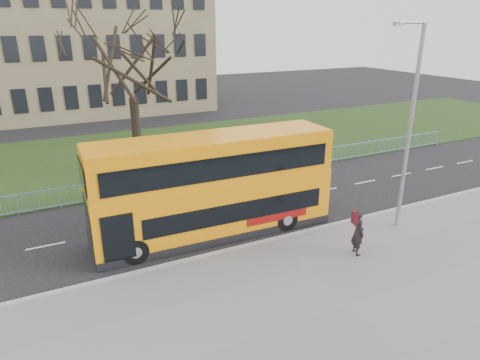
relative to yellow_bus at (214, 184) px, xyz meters
name	(u,v)px	position (x,y,z in m)	size (l,w,h in m)	color
ground	(255,228)	(1.90, -0.39, -2.43)	(120.00, 120.00, 0.00)	black
pavement	(349,306)	(1.90, -7.14, -2.37)	(80.00, 10.50, 0.12)	slate
kerb	(271,241)	(1.90, -1.94, -2.36)	(80.00, 0.20, 0.14)	gray
grass_verge	(165,151)	(1.90, 13.91, -2.39)	(80.00, 15.40, 0.08)	#1C3413
guard_railing	(203,175)	(1.90, 6.21, -1.88)	(40.00, 0.12, 1.10)	#78A4D7
bare_tree	(132,83)	(-1.10, 9.61, 3.37)	(8.01, 8.01, 11.44)	black
civic_building	(58,45)	(-3.10, 34.61, 4.57)	(30.00, 15.00, 14.00)	#7A6B4D
yellow_bus	(214,184)	(0.00, 0.00, 0.00)	(10.86, 2.85, 4.53)	orange
pedestrian	(358,232)	(4.43, -4.54, -1.34)	(0.71, 0.46, 1.94)	black
street_lamp	(409,122)	(7.84, -3.32, 2.67)	(1.92, 0.40, 9.08)	gray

